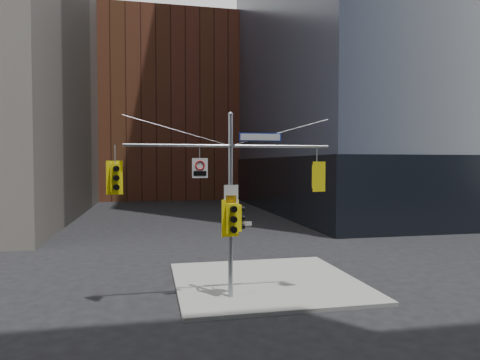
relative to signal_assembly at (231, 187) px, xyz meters
name	(u,v)px	position (x,y,z in m)	size (l,w,h in m)	color
ground	(241,318)	(0.00, -1.99, -4.42)	(160.00, 160.00, 0.00)	black
sidewalk_corner	(266,282)	(2.00, 2.01, -4.34)	(8.00, 8.00, 0.15)	gray
podium_ne	(412,183)	(28.00, 30.01, -1.42)	(36.40, 36.40, 6.00)	black
brick_midrise	(168,112)	(0.00, 56.01, 9.58)	(26.00, 20.00, 28.00)	brown
signal_assembly	(231,187)	(0.00, 0.00, 0.00)	(8.00, 0.80, 7.30)	#919499
traffic_light_west_arm	(115,178)	(-4.27, 0.01, 0.38)	(0.59, 0.54, 1.25)	#FFE80D
traffic_light_east_arm	(317,177)	(3.53, 0.00, 0.38)	(0.57, 0.51, 1.20)	#FFE80D
traffic_light_pole_side	(239,218)	(0.32, 0.01, -1.20)	(0.41, 0.35, 1.02)	#FFE80D
traffic_light_pole_front	(232,219)	(0.00, -0.27, -1.19)	(0.68, 0.58, 1.43)	#FFE80D
street_sign_blade	(260,137)	(1.18, 0.00, 1.93)	(1.68, 0.08, 0.33)	#112B9C
regulatory_sign_arm	(200,167)	(-1.18, -0.02, 0.76)	(0.60, 0.12, 0.75)	silver
regulatory_sign_pole	(231,195)	(0.00, -0.11, -0.29)	(0.55, 0.08, 0.72)	silver
street_blade_ew	(242,224)	(0.45, 0.01, -1.43)	(0.76, 0.11, 0.15)	silver
street_blade_ns	(228,228)	(0.00, 0.46, -1.65)	(0.06, 0.69, 0.14)	#145926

